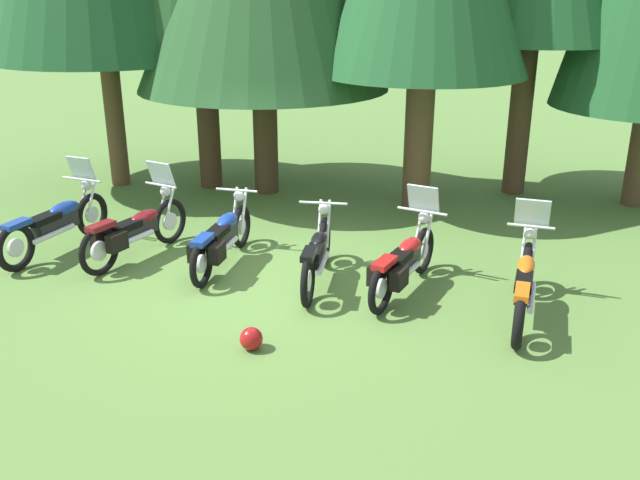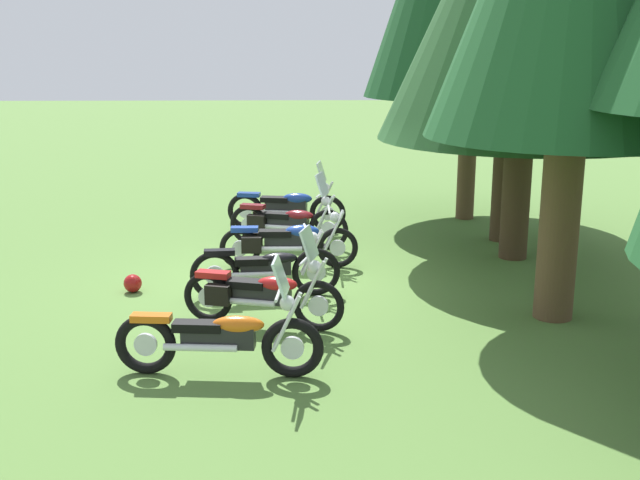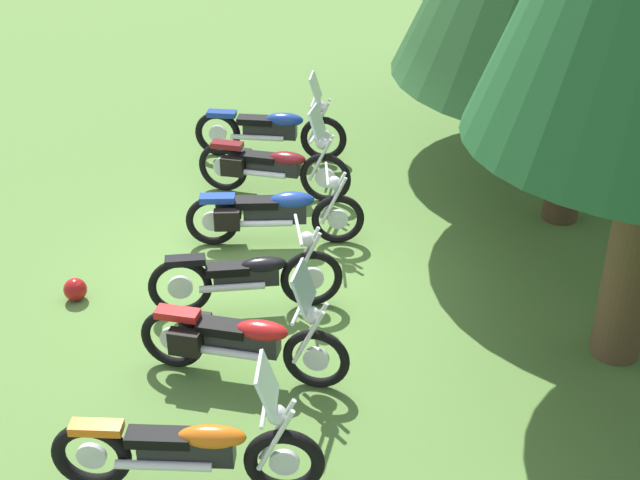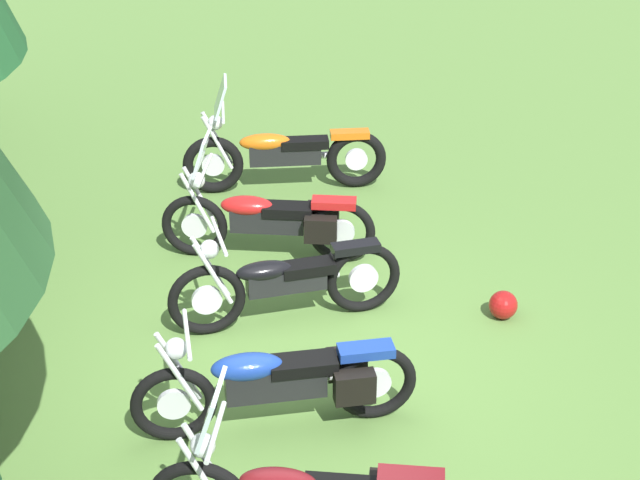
{
  "view_description": "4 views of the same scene",
  "coord_description": "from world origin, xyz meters",
  "px_view_note": "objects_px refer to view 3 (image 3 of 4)",
  "views": [
    {
      "loc": [
        2.87,
        -8.71,
        3.96
      ],
      "look_at": [
        0.83,
        -0.09,
        0.65
      ],
      "focal_mm": 38.84,
      "sensor_mm": 36.0,
      "label": 1
    },
    {
      "loc": [
        11.55,
        0.38,
        3.57
      ],
      "look_at": [
        0.26,
        0.71,
        0.72
      ],
      "focal_mm": 43.58,
      "sensor_mm": 36.0,
      "label": 2
    },
    {
      "loc": [
        9.02,
        0.38,
        5.55
      ],
      "look_at": [
        0.49,
        0.74,
        0.72
      ],
      "focal_mm": 48.81,
      "sensor_mm": 36.0,
      "label": 3
    },
    {
      "loc": [
        -7.4,
        1.1,
        5.44
      ],
      "look_at": [
        0.93,
        -0.43,
        0.75
      ],
      "focal_mm": 59.81,
      "sensor_mm": 36.0,
      "label": 4
    }
  ],
  "objects_px": {
    "motorcycle_2": "(272,212)",
    "motorcycle_4": "(240,339)",
    "motorcycle_1": "(271,165)",
    "dropped_helmet": "(75,289)",
    "motorcycle_3": "(248,277)",
    "motorcycle_5": "(191,450)",
    "motorcycle_0": "(272,129)"
  },
  "relations": [
    {
      "from": "motorcycle_5",
      "to": "dropped_helmet",
      "type": "bearing_deg",
      "value": 123.06
    },
    {
      "from": "motorcycle_2",
      "to": "motorcycle_0",
      "type": "bearing_deg",
      "value": 90.56
    },
    {
      "from": "motorcycle_0",
      "to": "dropped_helmet",
      "type": "distance_m",
      "value": 4.52
    },
    {
      "from": "motorcycle_1",
      "to": "motorcycle_3",
      "type": "xyz_separation_m",
      "value": [
        2.88,
        -0.25,
        -0.04
      ]
    },
    {
      "from": "motorcycle_1",
      "to": "motorcycle_5",
      "type": "bearing_deg",
      "value": -80.13
    },
    {
      "from": "motorcycle_0",
      "to": "motorcycle_4",
      "type": "bearing_deg",
      "value": -83.84
    },
    {
      "from": "motorcycle_1",
      "to": "motorcycle_4",
      "type": "relative_size",
      "value": 1.02
    },
    {
      "from": "motorcycle_0",
      "to": "motorcycle_5",
      "type": "xyz_separation_m",
      "value": [
        6.94,
        -0.65,
        -0.03
      ]
    },
    {
      "from": "motorcycle_2",
      "to": "motorcycle_4",
      "type": "xyz_separation_m",
      "value": [
        2.7,
        -0.3,
        0.01
      ]
    },
    {
      "from": "motorcycle_3",
      "to": "motorcycle_5",
      "type": "height_order",
      "value": "motorcycle_5"
    },
    {
      "from": "motorcycle_2",
      "to": "motorcycle_5",
      "type": "relative_size",
      "value": 0.98
    },
    {
      "from": "motorcycle_0",
      "to": "motorcycle_4",
      "type": "distance_m",
      "value": 5.4
    },
    {
      "from": "motorcycle_1",
      "to": "motorcycle_3",
      "type": "relative_size",
      "value": 0.99
    },
    {
      "from": "motorcycle_0",
      "to": "dropped_helmet",
      "type": "relative_size",
      "value": 8.73
    },
    {
      "from": "motorcycle_3",
      "to": "motorcycle_5",
      "type": "bearing_deg",
      "value": -102.74
    },
    {
      "from": "motorcycle_3",
      "to": "dropped_helmet",
      "type": "xyz_separation_m",
      "value": [
        -0.29,
        -2.0,
        -0.3
      ]
    },
    {
      "from": "motorcycle_4",
      "to": "dropped_helmet",
      "type": "bearing_deg",
      "value": 157.98
    },
    {
      "from": "motorcycle_2",
      "to": "motorcycle_5",
      "type": "distance_m",
      "value": 4.3
    },
    {
      "from": "motorcycle_1",
      "to": "motorcycle_2",
      "type": "xyz_separation_m",
      "value": [
        1.38,
        0.01,
        -0.02
      ]
    },
    {
      "from": "motorcycle_3",
      "to": "dropped_helmet",
      "type": "relative_size",
      "value": 8.08
    },
    {
      "from": "motorcycle_3",
      "to": "motorcycle_5",
      "type": "distance_m",
      "value": 2.77
    },
    {
      "from": "motorcycle_5",
      "to": "motorcycle_1",
      "type": "bearing_deg",
      "value": 88.65
    },
    {
      "from": "motorcycle_1",
      "to": "motorcycle_2",
      "type": "relative_size",
      "value": 0.95
    },
    {
      "from": "motorcycle_4",
      "to": "motorcycle_5",
      "type": "distance_m",
      "value": 1.59
    },
    {
      "from": "motorcycle_5",
      "to": "dropped_helmet",
      "type": "distance_m",
      "value": 3.45
    },
    {
      "from": "motorcycle_1",
      "to": "motorcycle_4",
      "type": "height_order",
      "value": "motorcycle_1"
    },
    {
      "from": "motorcycle_3",
      "to": "dropped_helmet",
      "type": "bearing_deg",
      "value": 167.09
    },
    {
      "from": "motorcycle_5",
      "to": "motorcycle_3",
      "type": "bearing_deg",
      "value": 86.99
    },
    {
      "from": "motorcycle_1",
      "to": "dropped_helmet",
      "type": "distance_m",
      "value": 3.45
    },
    {
      "from": "motorcycle_0",
      "to": "motorcycle_3",
      "type": "height_order",
      "value": "motorcycle_0"
    },
    {
      "from": "motorcycle_3",
      "to": "dropped_helmet",
      "type": "height_order",
      "value": "motorcycle_3"
    },
    {
      "from": "motorcycle_1",
      "to": "dropped_helmet",
      "type": "height_order",
      "value": "motorcycle_1"
    }
  ]
}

